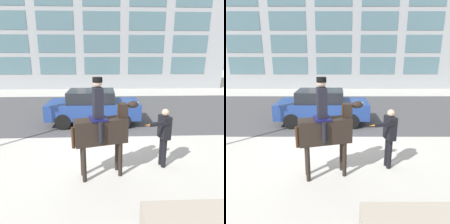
# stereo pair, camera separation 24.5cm
# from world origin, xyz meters

# --- Properties ---
(ground_plane) EXTENTS (80.00, 80.00, 0.00)m
(ground_plane) POSITION_xyz_m (0.00, 0.00, 0.00)
(ground_plane) COLOR #B2AFA8
(road_surface) EXTENTS (24.05, 8.50, 0.01)m
(road_surface) POSITION_xyz_m (0.00, 4.75, 0.00)
(road_surface) COLOR #444447
(road_surface) RESTS_ON ground_plane
(office_building_facade) EXTENTS (24.05, 0.33, 15.92)m
(office_building_facade) POSITION_xyz_m (0.00, 12.99, 7.97)
(office_building_facade) COLOR #93999E
(office_building_facade) RESTS_ON ground_plane
(mounted_horse_lead) EXTENTS (1.74, 0.75, 2.65)m
(mounted_horse_lead) POSITION_xyz_m (0.10, -2.17, 1.37)
(mounted_horse_lead) COLOR black
(mounted_horse_lead) RESTS_ON ground_plane
(pedestrian_bystander) EXTENTS (0.81, 0.58, 1.74)m
(pedestrian_bystander) POSITION_xyz_m (1.84, -1.76, 1.02)
(pedestrian_bystander) COLOR black
(pedestrian_bystander) RESTS_ON ground_plane
(street_car_near_lane) EXTENTS (4.28, 1.96, 1.60)m
(street_car_near_lane) POSITION_xyz_m (-0.35, 2.31, 0.83)
(street_car_near_lane) COLOR navy
(street_car_near_lane) RESTS_ON ground_plane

